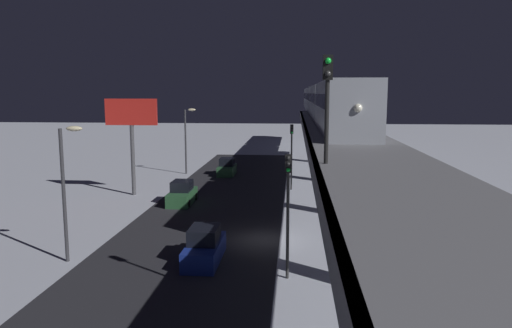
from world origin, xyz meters
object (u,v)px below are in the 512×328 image
Objects in this scene: subway_train at (321,100)px; sedan_blue at (204,247)px; traffic_light_near at (288,198)px; traffic_light_mid at (292,147)px; rail_signal at (327,90)px; commercial_billboard at (131,122)px; sedan_green_3 at (227,168)px; sedan_green at (182,194)px.

subway_train is 37.78m from sedan_blue.
traffic_light_near and traffic_light_mid have the same top height.
rail_signal is 0.45× the size of commercial_billboard.
traffic_light_near is (1.48, -5.60, -5.31)m from rail_signal.
sedan_green_3 is at bearing -121.36° from commercial_billboard.
sedan_blue is at bearing 77.20° from subway_train.
sedan_blue is 20.76m from commercial_billboard.
traffic_light_mid is at bearing -166.13° from commercial_billboard.
traffic_light_mid is (-4.70, -20.83, 3.40)m from sedan_blue.
traffic_light_near is 1.00× the size of traffic_light_mid.
commercial_billboard is (18.10, 18.84, -1.73)m from subway_train.
subway_train reaches higher than commercial_billboard.
rail_signal reaches higher than sedan_green.
rail_signal reaches higher than sedan_blue.
traffic_light_mid reaches higher than sedan_blue.
traffic_light_near is (-9.30, 16.30, 3.41)m from sedan_green.
traffic_light_near is at bearing 84.78° from subway_train.
rail_signal is 25.92m from sedan_green.
sedan_blue is 0.72× the size of traffic_light_mid.
traffic_light_near is at bearing -25.17° from sedan_blue.
traffic_light_near is 23.04m from traffic_light_mid.
rail_signal reaches higher than traffic_light_mid.
subway_train is 26.18m from commercial_billboard.
rail_signal is 0.98× the size of sedan_green_3.
traffic_light_near is at bearing -75.20° from rail_signal.
traffic_light_near reaches higher than sedan_green.
sedan_blue is at bearing -51.65° from rail_signal.
sedan_blue is at bearing 95.54° from sedan_green_3.
sedan_blue is 0.72× the size of traffic_light_near.
commercial_billboard reaches higher than traffic_light_mid.
sedan_green is 14.90m from sedan_green_3.
rail_signal is 38.76m from sedan_green_3.
subway_train is 15.25m from sedan_green_3.
rail_signal reaches higher than subway_train.
rail_signal is 0.62× the size of traffic_light_near.
sedan_blue is (6.18, -7.81, -8.71)m from rail_signal.
traffic_light_near is (-4.70, 2.21, 3.40)m from sedan_blue.
commercial_billboard reaches higher than sedan_blue.
commercial_billboard reaches higher than sedan_green.
sedan_blue is (8.19, 36.06, -7.76)m from subway_train.
traffic_light_near is (3.49, 38.27, -4.36)m from subway_train.
sedan_green_3 is 0.64× the size of traffic_light_mid.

